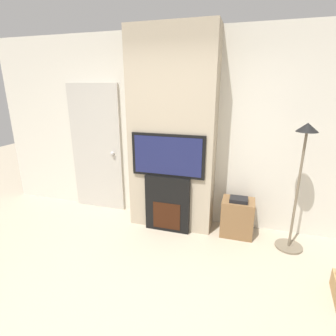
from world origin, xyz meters
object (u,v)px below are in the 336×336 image
television (168,156)px  floor_lamp (300,173)px  media_stand (237,217)px  fireplace (168,204)px

television → floor_lamp: size_ratio=0.63×
floor_lamp → media_stand: bearing=168.8°
television → media_stand: (0.95, 0.15, -0.83)m
television → floor_lamp: floor_lamp is taller
fireplace → media_stand: size_ratio=1.44×
television → fireplace: bearing=90.0°
floor_lamp → media_stand: size_ratio=2.84×
floor_lamp → media_stand: (-0.66, 0.13, -0.74)m
fireplace → floor_lamp: 1.72m
floor_lamp → media_stand: 1.01m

